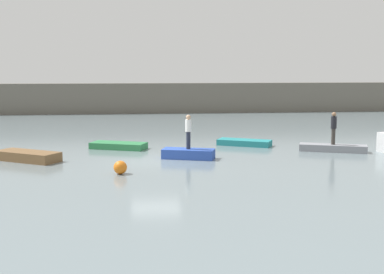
# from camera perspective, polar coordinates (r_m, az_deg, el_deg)

# --- Properties ---
(ground_plane) EXTENTS (120.00, 120.00, 0.00)m
(ground_plane) POSITION_cam_1_polar(r_m,az_deg,el_deg) (26.81, -3.98, -2.62)
(ground_plane) COLOR slate
(embankment_wall) EXTENTS (80.00, 1.20, 3.08)m
(embankment_wall) POSITION_cam_1_polar(r_m,az_deg,el_deg) (54.23, -5.22, 4.22)
(embankment_wall) COLOR #666056
(embankment_wall) RESTS_ON ground_plane
(rowboat_brown) EXTENTS (3.58, 2.92, 0.49)m
(rowboat_brown) POSITION_cam_1_polar(r_m,az_deg,el_deg) (28.01, -17.43, -2.00)
(rowboat_brown) COLOR brown
(rowboat_brown) RESTS_ON ground_plane
(rowboat_green) EXTENTS (3.46, 2.39, 0.37)m
(rowboat_green) POSITION_cam_1_polar(r_m,az_deg,el_deg) (30.97, -7.99, -0.93)
(rowboat_green) COLOR #2D7F47
(rowboat_green) RESTS_ON ground_plane
(rowboat_blue) EXTENTS (2.88, 1.80, 0.51)m
(rowboat_blue) POSITION_cam_1_polar(r_m,az_deg,el_deg) (27.40, -0.40, -1.84)
(rowboat_blue) COLOR #2B4CAD
(rowboat_blue) RESTS_ON ground_plane
(rowboat_teal) EXTENTS (3.38, 2.51, 0.36)m
(rowboat_teal) POSITION_cam_1_polar(r_m,az_deg,el_deg) (32.09, 5.71, -0.61)
(rowboat_teal) COLOR teal
(rowboat_teal) RESTS_ON ground_plane
(rowboat_grey) EXTENTS (3.78, 2.18, 0.40)m
(rowboat_grey) POSITION_cam_1_polar(r_m,az_deg,el_deg) (30.75, 15.06, -1.16)
(rowboat_grey) COLOR gray
(rowboat_grey) RESTS_ON ground_plane
(person_white_shirt) EXTENTS (0.32, 0.32, 1.79)m
(person_white_shirt) POSITION_cam_1_polar(r_m,az_deg,el_deg) (27.22, -0.40, 0.79)
(person_white_shirt) COLOR #232838
(person_white_shirt) RESTS_ON rowboat_blue
(person_dark_shirt) EXTENTS (0.32, 0.32, 1.85)m
(person_dark_shirt) POSITION_cam_1_polar(r_m,az_deg,el_deg) (30.59, 15.14, 1.13)
(person_dark_shirt) COLOR #38332D
(person_dark_shirt) RESTS_ON rowboat_grey
(mooring_buoy) EXTENTS (0.61, 0.61, 0.61)m
(mooring_buoy) POSITION_cam_1_polar(r_m,az_deg,el_deg) (23.69, -7.80, -3.29)
(mooring_buoy) COLOR orange
(mooring_buoy) RESTS_ON ground_plane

